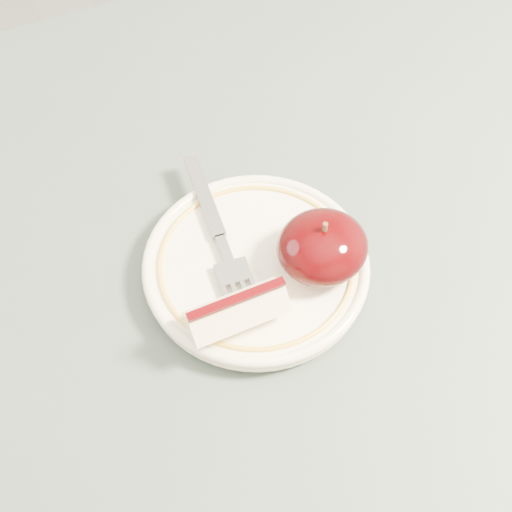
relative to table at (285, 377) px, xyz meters
name	(u,v)px	position (x,y,z in m)	size (l,w,h in m)	color
table	(285,377)	(0.00, 0.00, 0.00)	(0.90, 0.90, 0.75)	brown
plate	(256,266)	(0.00, 0.06, 0.10)	(0.18, 0.18, 0.02)	white
apple_half	(322,247)	(0.05, 0.04, 0.13)	(0.07, 0.07, 0.05)	black
apple_wedge	(237,311)	(-0.04, 0.01, 0.12)	(0.08, 0.03, 0.04)	beige
fork	(220,238)	(-0.02, 0.09, 0.11)	(0.04, 0.17, 0.00)	gray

